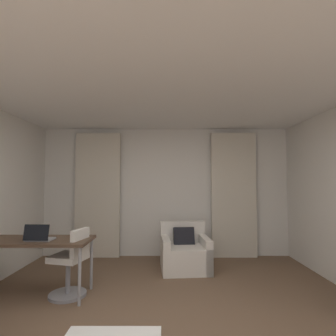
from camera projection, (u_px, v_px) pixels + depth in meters
wall_window at (165, 192)px, 5.56m from camera, size 5.12×0.06×2.60m
ceiling at (162, 65)px, 2.60m from camera, size 5.12×6.12×0.06m
curtain_left_panel at (96, 194)px, 5.42m from camera, size 0.90×0.06×2.50m
curtain_right_panel at (232, 194)px, 5.43m from camera, size 0.90×0.06×2.50m
armchair at (183, 253)px, 4.62m from camera, size 0.86×0.83×0.78m
desk at (34, 244)px, 3.54m from camera, size 1.45×0.61×0.74m
desk_chair at (69, 266)px, 3.54m from camera, size 0.49×0.49×0.88m
laptop at (38, 237)px, 3.46m from camera, size 0.33×0.26×0.22m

